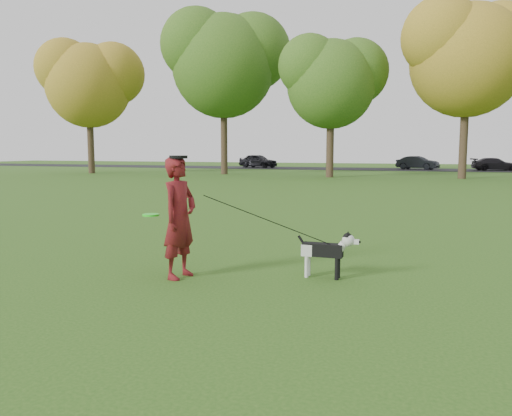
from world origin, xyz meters
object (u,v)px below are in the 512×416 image
at_px(man, 179,218).
at_px(car_left, 258,161).
at_px(dog, 327,249).
at_px(car_mid, 418,163).
at_px(car_right, 495,164).

xyz_separation_m(man, car_left, (-12.68, 40.52, -0.16)).
height_order(man, dog, man).
relative_size(car_left, car_mid, 1.08).
xyz_separation_m(dog, car_left, (-14.62, 39.89, 0.28)).
distance_m(car_mid, car_right, 6.20).
bearing_deg(car_mid, car_left, 109.38).
relative_size(man, car_left, 0.43).
xyz_separation_m(man, car_right, (8.48, 40.52, -0.29)).
bearing_deg(car_left, car_mid, -73.66).
distance_m(dog, car_mid, 39.89).
bearing_deg(dog, car_right, 80.69).
relative_size(man, car_mid, 0.47).
relative_size(dog, car_left, 0.23).
bearing_deg(man, dog, -63.40).
bearing_deg(dog, car_left, 110.13).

